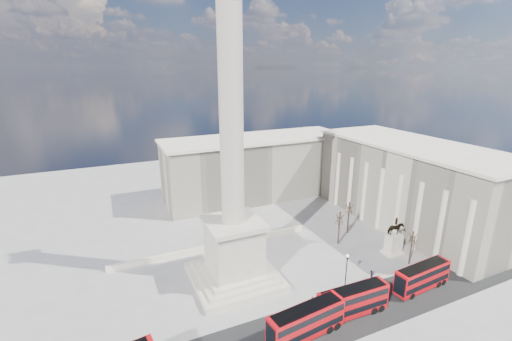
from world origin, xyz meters
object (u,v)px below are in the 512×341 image
Objects in this scene: victorian_lamp at (346,269)px; pedestrian_walking at (411,270)px; red_bus_c at (353,301)px; equestrian_statue at (394,241)px; red_bus_d at (422,277)px; pedestrian_crossing at (312,302)px; pedestrian_standing at (371,275)px; red_bus_b at (307,321)px; nelsons_column at (233,209)px.

pedestrian_walking is (12.90, -1.50, -2.78)m from victorian_lamp.
red_bus_c is 21.21m from equestrian_statue.
red_bus_d is at bearing -112.37° from equestrian_statue.
red_bus_c is at bearing 177.20° from red_bus_d.
pedestrian_crossing is (-4.41, 3.79, -1.44)m from red_bus_c.
pedestrian_walking is 1.19× the size of pedestrian_standing.
equestrian_statue is 7.45m from pedestrian_walking.
red_bus_c is (8.41, 0.86, -0.05)m from red_bus_b.
red_bus_b reaches higher than red_bus_c.
nelsons_column is 4.37× the size of red_bus_b.
equestrian_statue is at bearing 63.59° from red_bus_d.
red_bus_b is at bearing -172.89° from red_bus_c.
equestrian_statue is 11.00m from pedestrian_standing.
pedestrian_standing is at bearing 15.22° from red_bus_b.
pedestrian_standing is (8.64, 5.79, -1.52)m from red_bus_c.
red_bus_c is 16.26m from pedestrian_walking.
pedestrian_standing is at bearing 131.23° from red_bus_d.
pedestrian_crossing is at bearing -168.31° from victorian_lamp.
nelsons_column is 6.56× the size of equestrian_statue.
red_bus_b is at bearing -75.74° from nelsons_column.
red_bus_b is 6.41× the size of pedestrian_crossing.
red_bus_c reaches higher than red_bus_d.
pedestrian_crossing is at bearing -54.85° from nelsons_column.
pedestrian_crossing is at bearing 165.34° from red_bus_d.
pedestrian_crossing is at bearing 150.34° from pedestrian_walking.
victorian_lamp is at bearing -131.40° from pedestrian_crossing.
nelsons_column is 32.77m from pedestrian_walking.
pedestrian_crossing is (-18.58, 3.48, -1.35)m from red_bus_d.
equestrian_statue is at bearing 18.72° from victorian_lamp.
victorian_lamp is 0.84× the size of equestrian_statue.
red_bus_d is at bearing -153.71° from pedestrian_crossing.
equestrian_statue is (4.22, 10.25, 0.36)m from red_bus_d.
equestrian_statue reaches higher than red_bus_c.
pedestrian_standing is at bearing 134.65° from pedestrian_walking.
red_bus_b reaches higher than red_bus_d.
equestrian_statue is at bearing 31.15° from red_bus_c.
red_bus_d is 1.41× the size of equestrian_statue.
red_bus_c is 6.82× the size of pedestrian_standing.
red_bus_d is 6.62× the size of pedestrian_standing.
red_bus_c is at bearing -0.25° from red_bus_b.
nelsons_column is 7.86× the size of victorian_lamp.
red_bus_b is 29.13m from equestrian_statue.
red_bus_c is 6.19× the size of pedestrian_crossing.
nelsons_column is 4.53× the size of red_bus_c.
pedestrian_standing is at bearing 4.88° from victorian_lamp.
equestrian_statue is 4.71× the size of pedestrian_standing.
red_bus_c is 5.74× the size of pedestrian_walking.
red_bus_d is at bearing 2.53° from red_bus_c.
red_bus_b is at bearing 161.23° from pedestrian_walking.
pedestrian_crossing reaches higher than pedestrian_standing.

